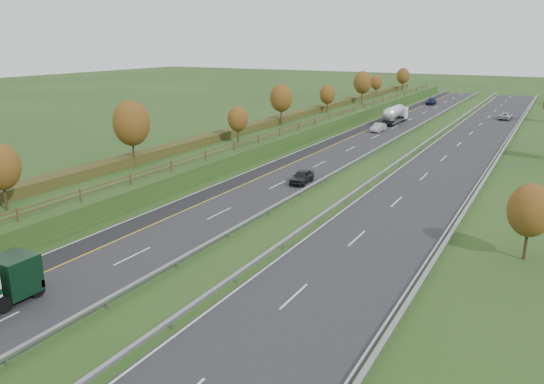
{
  "coord_description": "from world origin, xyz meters",
  "views": [
    {
      "loc": [
        29.06,
        -17.3,
        16.21
      ],
      "look_at": [
        5.74,
        25.43,
        2.2
      ],
      "focal_mm": 35.0,
      "sensor_mm": 36.0,
      "label": 1
    }
  ],
  "objects": [
    {
      "name": "road_tanker",
      "position": [
        -0.27,
        88.06,
        1.86
      ],
      "size": [
        2.4,
        11.22,
        3.46
      ],
      "color": "silver",
      "rests_on": "near_carriageway"
    },
    {
      "name": "outer_barrier_far",
      "position": [
        22.3,
        60.0,
        0.62
      ],
      "size": [
        0.32,
        200.0,
        0.71
      ],
      "color": "gray",
      "rests_on": "ground"
    },
    {
      "name": "ground",
      "position": [
        8.0,
        55.0,
        0.0
      ],
      "size": [
        400.0,
        400.0,
        0.0
      ],
      "primitive_type": "plane",
      "color": "#244318",
      "rests_on": "ground"
    },
    {
      "name": "car_dark_near",
      "position": [
        3.39,
        37.03,
        0.81
      ],
      "size": [
        2.15,
        4.62,
        1.53
      ],
      "primitive_type": "imported",
      "rotation": [
        0.0,
        0.0,
        0.08
      ],
      "color": "black",
      "rests_on": "near_carriageway"
    },
    {
      "name": "trees_left",
      "position": [
        -12.64,
        56.63,
        6.37
      ],
      "size": [
        6.64,
        164.3,
        7.66
      ],
      "color": "#2D2116",
      "rests_on": "embankment_left"
    },
    {
      "name": "embankment_left",
      "position": [
        -13.0,
        60.0,
        1.0
      ],
      "size": [
        12.0,
        200.0,
        2.0
      ],
      "primitive_type": "cube",
      "color": "#244318",
      "rests_on": "ground"
    },
    {
      "name": "near_carriageway",
      "position": [
        0.0,
        60.0,
        0.02
      ],
      "size": [
        10.5,
        200.0,
        0.04
      ],
      "primitive_type": "cube",
      "color": "#252527",
      "rests_on": "ground"
    },
    {
      "name": "car_oncoming",
      "position": [
        18.8,
        104.32,
        0.77
      ],
      "size": [
        2.61,
        5.36,
        1.47
      ],
      "primitive_type": "imported",
      "rotation": [
        0.0,
        0.0,
        3.11
      ],
      "color": "#ADADB2",
      "rests_on": "far_carriageway"
    },
    {
      "name": "car_silver_mid",
      "position": [
        0.0,
        76.6,
        0.8
      ],
      "size": [
        1.8,
        4.65,
        1.51
      ],
      "primitive_type": "imported",
      "rotation": [
        0.0,
        0.0,
        -0.04
      ],
      "color": "#9E9EA2",
      "rests_on": "near_carriageway"
    },
    {
      "name": "car_small_far",
      "position": [
        -1.02,
        124.26,
        0.85
      ],
      "size": [
        2.7,
        5.74,
        1.62
      ],
      "primitive_type": "imported",
      "rotation": [
        0.0,
        0.0,
        0.08
      ],
      "color": "#111938",
      "rests_on": "near_carriageway"
    },
    {
      "name": "median_barrier_far",
      "position": [
        10.8,
        60.0,
        0.61
      ],
      "size": [
        0.32,
        200.0,
        0.71
      ],
      "color": "gray",
      "rests_on": "ground"
    },
    {
      "name": "lane_markings",
      "position": [
        6.4,
        59.88,
        0.05
      ],
      "size": [
        26.75,
        200.0,
        0.01
      ],
      "color": "silver",
      "rests_on": "near_carriageway"
    },
    {
      "name": "median_barrier_near",
      "position": [
        5.7,
        60.0,
        0.61
      ],
      "size": [
        0.32,
        200.0,
        0.71
      ],
      "color": "gray",
      "rests_on": "ground"
    },
    {
      "name": "fence_left",
      "position": [
        -8.5,
        59.59,
        2.73
      ],
      "size": [
        0.12,
        189.06,
        1.2
      ],
      "color": "#422B19",
      "rests_on": "embankment_left"
    },
    {
      "name": "hedge_left",
      "position": [
        -15.0,
        60.0,
        2.55
      ],
      "size": [
        2.2,
        180.0,
        1.1
      ],
      "primitive_type": "cube",
      "color": "#323917",
      "rests_on": "embankment_left"
    },
    {
      "name": "far_carriageway",
      "position": [
        16.5,
        60.0,
        0.02
      ],
      "size": [
        10.5,
        200.0,
        0.04
      ],
      "primitive_type": "cube",
      "color": "#252527",
      "rests_on": "ground"
    },
    {
      "name": "hard_shoulder",
      "position": [
        -3.75,
        60.0,
        0.02
      ],
      "size": [
        3.0,
        200.0,
        0.04
      ],
      "primitive_type": "cube",
      "color": "black",
      "rests_on": "ground"
    }
  ]
}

